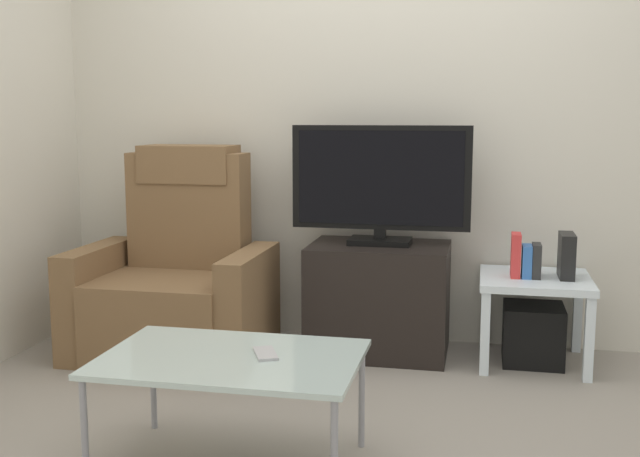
{
  "coord_description": "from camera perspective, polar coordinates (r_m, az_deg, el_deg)",
  "views": [
    {
      "loc": [
        0.52,
        -3.09,
        1.25
      ],
      "look_at": [
        -0.25,
        0.5,
        0.7
      ],
      "focal_mm": 43.26,
      "sensor_mm": 36.0,
      "label": 1
    }
  ],
  "objects": [
    {
      "name": "book_leftmost",
      "position": [
        3.95,
        14.27,
        -1.92
      ],
      "size": [
        0.05,
        0.13,
        0.22
      ],
      "primitive_type": "cube",
      "color": "red",
      "rests_on": "side_table"
    },
    {
      "name": "book_middle",
      "position": [
        3.96,
        15.04,
        -2.35
      ],
      "size": [
        0.05,
        0.13,
        0.16
      ],
      "primitive_type": "cube",
      "color": "#3366B2",
      "rests_on": "side_table"
    },
    {
      "name": "side_table",
      "position": [
        4.01,
        15.6,
        -4.42
      ],
      "size": [
        0.54,
        0.54,
        0.44
      ],
      "color": "silver",
      "rests_on": "ground"
    },
    {
      "name": "wall_back",
      "position": [
        4.26,
        5.09,
        9.15
      ],
      "size": [
        6.4,
        0.06,
        2.6
      ],
      "primitive_type": "cube",
      "color": "beige",
      "rests_on": "ground"
    },
    {
      "name": "tv_stand",
      "position": [
        4.06,
        4.41,
        -5.2
      ],
      "size": [
        0.72,
        0.5,
        0.58
      ],
      "color": "black",
      "rests_on": "ground"
    },
    {
      "name": "television",
      "position": [
        3.98,
        4.55,
        3.45
      ],
      "size": [
        0.92,
        0.2,
        0.61
      ],
      "color": "black",
      "rests_on": "tv_stand"
    },
    {
      "name": "game_console",
      "position": [
        3.99,
        17.77,
        -1.92
      ],
      "size": [
        0.07,
        0.2,
        0.22
      ],
      "primitive_type": "cube",
      "color": "black",
      "rests_on": "side_table"
    },
    {
      "name": "recliner_armchair",
      "position": [
        4.13,
        -10.57,
        -3.91
      ],
      "size": [
        0.98,
        0.78,
        1.08
      ],
      "rotation": [
        0.0,
        0.0,
        0.15
      ],
      "color": "brown",
      "rests_on": "ground"
    },
    {
      "name": "subwoofer_box",
      "position": [
        4.06,
        15.48,
        -7.54
      ],
      "size": [
        0.3,
        0.3,
        0.3
      ],
      "primitive_type": "cube",
      "color": "black",
      "rests_on": "ground"
    },
    {
      "name": "coffee_table",
      "position": [
        2.75,
        -6.59,
        -9.85
      ],
      "size": [
        0.9,
        0.6,
        0.41
      ],
      "color": "#B2C6C1",
      "rests_on": "ground"
    },
    {
      "name": "book_rightmost",
      "position": [
        3.96,
        15.71,
        -2.31
      ],
      "size": [
        0.04,
        0.12,
        0.17
      ],
      "primitive_type": "cube",
      "color": "#262626",
      "rests_on": "side_table"
    },
    {
      "name": "ground_plane",
      "position": [
        3.38,
        2.39,
        -13.22
      ],
      "size": [
        6.4,
        6.4,
        0.0
      ],
      "primitive_type": "plane",
      "color": "gray"
    },
    {
      "name": "cell_phone",
      "position": [
        2.74,
        -4.06,
        -9.2
      ],
      "size": [
        0.13,
        0.17,
        0.01
      ],
      "primitive_type": "cube",
      "rotation": [
        0.0,
        0.0,
        0.43
      ],
      "color": "#B7B7BC",
      "rests_on": "coffee_table"
    }
  ]
}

